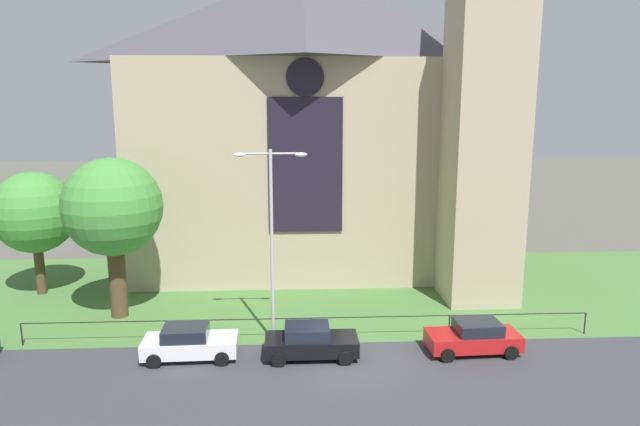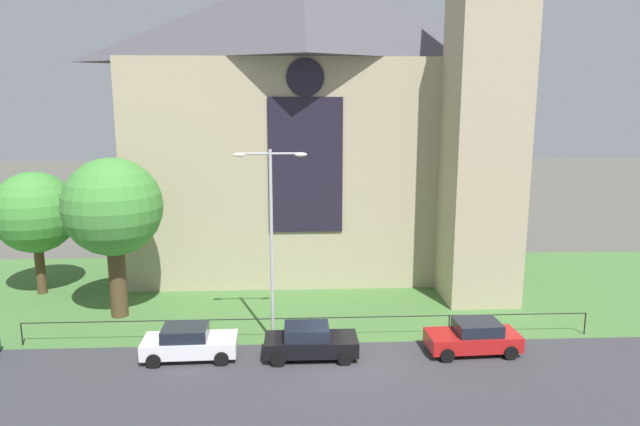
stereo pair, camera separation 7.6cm
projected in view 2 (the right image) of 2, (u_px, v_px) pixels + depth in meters
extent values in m
plane|color=#56544C|center=(327.00, 290.00, 35.44)|extent=(160.00, 160.00, 0.00)
cube|color=#38383D|center=(344.00, 383.00, 23.68)|extent=(120.00, 8.00, 0.01)
cube|color=#477538|center=(329.00, 301.00, 33.48)|extent=(120.00, 20.00, 0.01)
cube|color=tan|center=(304.00, 166.00, 40.01)|extent=(22.00, 12.00, 14.00)
pyramid|color=#47444C|center=(303.00, 16.00, 38.09)|extent=(22.00, 12.00, 6.00)
cube|color=black|center=(306.00, 166.00, 33.94)|extent=(4.40, 0.16, 8.00)
cylinder|color=black|center=(305.00, 77.00, 32.96)|extent=(2.20, 0.15, 2.20)
cube|color=tan|center=(484.00, 145.00, 32.26)|extent=(4.00, 4.00, 18.00)
cylinder|color=black|center=(310.00, 318.00, 27.82)|extent=(27.48, 0.05, 0.05)
cylinder|color=black|center=(22.00, 334.00, 27.27)|extent=(0.07, 0.07, 1.10)
cylinder|color=black|center=(168.00, 331.00, 27.59)|extent=(0.07, 0.07, 1.10)
cylinder|color=black|center=(310.00, 329.00, 27.92)|extent=(0.06, 0.07, 1.10)
cylinder|color=black|center=(449.00, 326.00, 28.25)|extent=(0.06, 0.07, 1.10)
cylinder|color=black|center=(585.00, 324.00, 28.58)|extent=(0.07, 0.07, 1.10)
cylinder|color=#4C3823|center=(40.00, 268.00, 34.49)|extent=(0.56, 0.56, 3.20)
sphere|color=#428C38|center=(35.00, 212.00, 33.84)|extent=(4.83, 4.83, 4.83)
cylinder|color=#4C3823|center=(118.00, 280.00, 30.74)|extent=(0.90, 0.90, 4.09)
sphere|color=#428C38|center=(113.00, 207.00, 29.97)|extent=(5.17, 5.17, 5.17)
cylinder|color=#B2B2B7|center=(272.00, 248.00, 26.95)|extent=(0.16, 0.16, 9.31)
cylinder|color=#B2B2B7|center=(255.00, 154.00, 26.06)|extent=(1.40, 0.10, 0.10)
cylinder|color=#B2B2B7|center=(285.00, 154.00, 26.13)|extent=(1.40, 0.10, 0.10)
ellipsoid|color=white|center=(239.00, 155.00, 26.04)|extent=(0.57, 0.26, 0.20)
ellipsoid|color=white|center=(301.00, 155.00, 26.17)|extent=(0.57, 0.26, 0.20)
cube|color=silver|center=(190.00, 345.00, 25.90)|extent=(4.25, 1.92, 0.70)
cube|color=black|center=(185.00, 332.00, 25.77)|extent=(2.04, 1.65, 0.55)
cylinder|color=black|center=(225.00, 342.00, 26.95)|extent=(0.65, 0.24, 0.64)
cylinder|color=black|center=(221.00, 359.00, 25.19)|extent=(0.65, 0.24, 0.64)
cylinder|color=black|center=(161.00, 344.00, 26.73)|extent=(0.65, 0.24, 0.64)
cylinder|color=black|center=(153.00, 361.00, 24.97)|extent=(0.65, 0.24, 0.64)
cube|color=black|center=(311.00, 344.00, 25.99)|extent=(4.20, 1.80, 0.70)
cube|color=black|center=(307.00, 331.00, 25.86)|extent=(2.00, 1.60, 0.55)
cylinder|color=black|center=(342.00, 342.00, 26.99)|extent=(0.64, 0.22, 0.64)
cylinder|color=black|center=(345.00, 358.00, 25.23)|extent=(0.64, 0.22, 0.64)
cylinder|color=black|center=(279.00, 343.00, 26.86)|extent=(0.64, 0.22, 0.64)
cylinder|color=black|center=(278.00, 360.00, 25.09)|extent=(0.64, 0.22, 0.64)
cube|color=#B21919|center=(472.00, 340.00, 26.46)|extent=(4.28, 1.99, 0.70)
cube|color=black|center=(477.00, 327.00, 26.36)|extent=(2.07, 1.69, 0.55)
cylinder|color=black|center=(447.00, 356.00, 25.51)|extent=(0.65, 0.25, 0.64)
cylinder|color=black|center=(436.00, 339.00, 27.26)|extent=(0.65, 0.25, 0.64)
cylinder|color=black|center=(511.00, 353.00, 25.78)|extent=(0.65, 0.25, 0.64)
cylinder|color=black|center=(495.00, 337.00, 27.53)|extent=(0.65, 0.25, 0.64)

